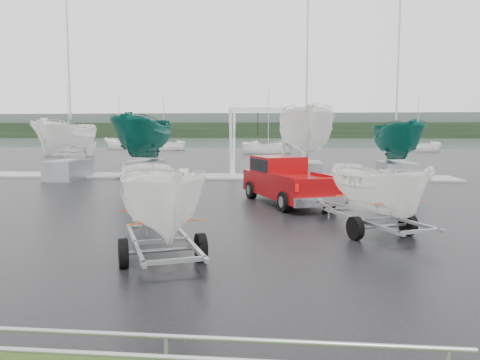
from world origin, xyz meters
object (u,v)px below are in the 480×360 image
(boat_hoist, at_px, (258,132))
(trailer_parked, at_px, (160,140))
(trailer_hitched, at_px, (380,147))
(pickup_truck, at_px, (284,179))

(boat_hoist, bearing_deg, trailer_parked, -92.81)
(trailer_hitched, distance_m, trailer_parked, 5.82)
(trailer_hitched, relative_size, boat_hoist, 1.04)
(pickup_truck, distance_m, boat_hoist, 9.73)
(trailer_hitched, xyz_separation_m, boat_hoist, (-4.12, 15.01, 0.32))
(trailer_parked, distance_m, boat_hoist, 18.00)
(pickup_truck, relative_size, boat_hoist, 1.35)
(trailer_hitched, height_order, trailer_parked, trailer_parked)
(trailer_hitched, bearing_deg, pickup_truck, 90.00)
(pickup_truck, bearing_deg, boat_hoist, 75.69)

